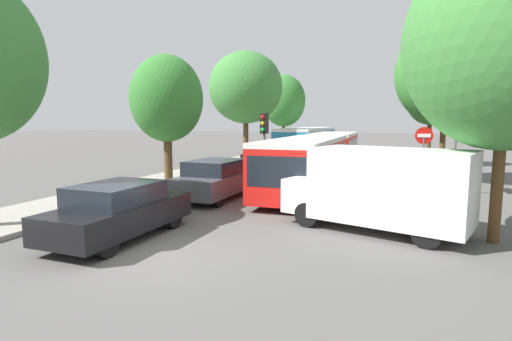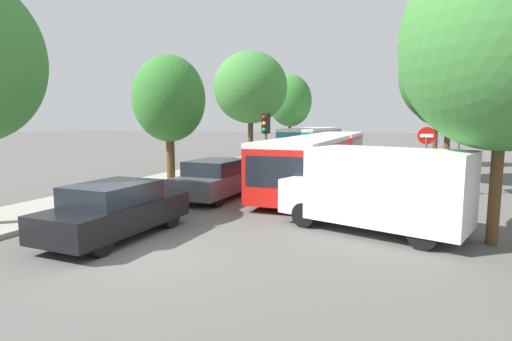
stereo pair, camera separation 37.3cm
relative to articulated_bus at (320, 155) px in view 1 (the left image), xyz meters
name	(u,v)px [view 1 (the left image)]	position (x,y,z in m)	size (l,w,h in m)	color
ground_plane	(152,255)	(-1.53, -12.40, -1.35)	(200.00, 200.00, 0.00)	#565451
kerb_strip_left	(190,174)	(-7.32, -0.12, -1.28)	(3.20, 34.57, 0.14)	#9E998E
articulated_bus	(320,155)	(0.00, 0.00, 0.00)	(2.56, 15.77, 2.34)	red
city_bus_rear	(308,141)	(-3.25, 12.16, 0.10)	(2.61, 11.68, 2.51)	teal
queued_car_black	(119,211)	(-3.10, -11.56, -0.61)	(1.93, 4.26, 1.46)	black
queued_car_graphite	(216,179)	(-3.03, -5.79, -0.57)	(2.03, 4.50, 1.54)	#47474C
queued_car_green	(262,166)	(-3.10, 0.04, -0.66)	(1.79, 3.95, 1.36)	#236638
white_van	(382,187)	(3.31, -8.52, -0.11)	(5.35, 3.35, 2.31)	white
traffic_light	(264,134)	(-1.98, -2.97, 1.15)	(0.37, 0.39, 3.40)	#56595E
no_entry_sign	(423,150)	(4.68, -2.30, 0.53)	(0.70, 0.08, 2.82)	#56595E
direction_sign_post	(456,133)	(5.90, -1.78, 1.20)	(0.24, 1.40, 3.60)	#56595E
tree_left_mid	(167,101)	(-6.47, -3.74, 2.62)	(3.35, 3.35, 6.09)	#51381E
tree_left_far	(246,88)	(-6.57, 6.70, 4.04)	(5.19, 5.19, 7.92)	#51381E
tree_left_distant	(285,102)	(-6.61, 17.17, 3.50)	(4.09, 4.09, 7.42)	#51381E
tree_right_near	(508,42)	(6.06, -8.69, 3.58)	(4.83, 4.83, 7.55)	#51381E
tree_right_mid	(446,74)	(5.75, 1.64, 3.98)	(4.78, 4.78, 7.84)	#51381E
tree_right_far	(431,97)	(5.67, 9.72, 3.29)	(3.31, 3.31, 6.53)	#51381E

